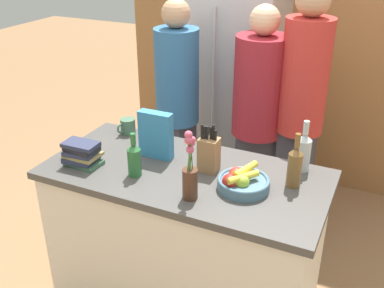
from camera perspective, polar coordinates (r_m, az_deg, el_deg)
kitchen_island at (r=2.61m, az=-0.86°, el=-11.93°), size 1.50×0.72×0.89m
back_wall_wood at (r=3.83m, az=11.27°, el=14.34°), size 2.70×0.12×2.60m
refrigerator at (r=3.66m, az=5.37°, el=8.22°), size 0.71×0.62×1.87m
fruit_bowl at (r=2.21m, az=6.35°, el=-4.69°), size 0.26×0.26×0.11m
knife_block at (r=2.33m, az=2.15°, el=-1.23°), size 0.10×0.09×0.26m
flower_vase at (r=2.08m, az=-0.26°, el=-3.87°), size 0.07×0.07×0.35m
cereal_box at (r=2.46m, az=-4.61°, el=1.15°), size 0.19×0.06×0.27m
coffee_mug at (r=2.80m, az=-8.18°, el=2.25°), size 0.09×0.13×0.09m
book_stack at (r=2.47m, az=-13.80°, el=-1.21°), size 0.20×0.15×0.13m
bottle_oil at (r=2.31m, az=-7.34°, el=-1.90°), size 0.07×0.07×0.24m
bottle_vinegar at (r=2.40m, az=13.95°, el=-0.89°), size 0.08×0.08×0.28m
bottle_wine at (r=2.24m, az=12.92°, el=-2.70°), size 0.07×0.07×0.28m
person_at_sink at (r=3.16m, az=-1.88°, el=5.27°), size 0.30×0.30×1.63m
person_in_blue at (r=3.02m, az=8.42°, el=3.65°), size 0.35×0.35×1.63m
person_in_red_tee at (r=2.92m, az=13.68°, el=4.64°), size 0.29×0.29×1.78m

